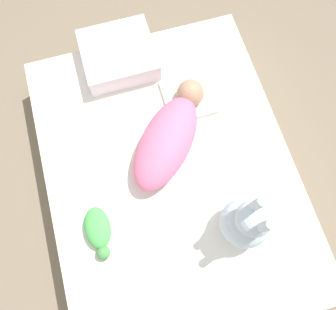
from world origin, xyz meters
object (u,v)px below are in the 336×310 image
at_px(bunny_plush, 247,222).
at_px(turtle_plush, 98,231).
at_px(pillow, 119,55).
at_px(swaddled_baby, 169,136).

height_order(bunny_plush, turtle_plush, bunny_plush).
relative_size(bunny_plush, turtle_plush, 1.86).
height_order(pillow, bunny_plush, bunny_plush).
height_order(swaddled_baby, turtle_plush, swaddled_baby).
xyz_separation_m(swaddled_baby, bunny_plush, (0.42, 0.17, 0.06)).
xyz_separation_m(swaddled_baby, pillow, (-0.45, -0.11, -0.02)).
bearing_deg(swaddled_baby, pillow, 54.46).
bearing_deg(pillow, turtle_plush, -19.65).
distance_m(pillow, turtle_plush, 0.78).
bearing_deg(swaddled_baby, turtle_plush, 168.52).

